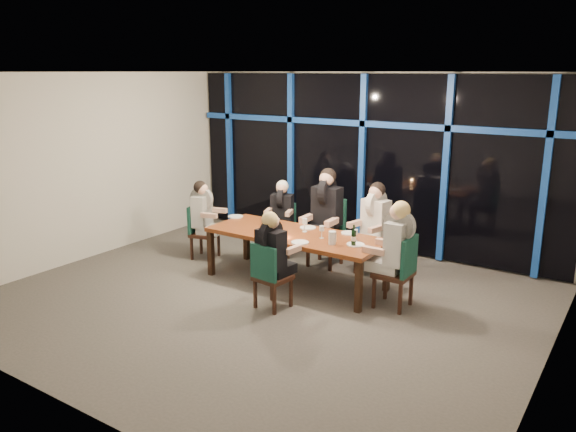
{
  "coord_description": "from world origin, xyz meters",
  "views": [
    {
      "loc": [
        4.18,
        -5.72,
        3.01
      ],
      "look_at": [
        0.0,
        0.6,
        1.05
      ],
      "focal_mm": 35.0,
      "sensor_mm": 36.0,
      "label": 1
    }
  ],
  "objects": [
    {
      "name": "room",
      "position": [
        0.0,
        0.0,
        2.02
      ],
      "size": [
        7.04,
        7.0,
        3.02
      ],
      "color": "#54504A",
      "rests_on": "ground"
    },
    {
      "name": "chair_end_left",
      "position": [
        -1.93,
        0.89,
        0.49
      ],
      "size": [
        0.5,
        0.5,
        0.88
      ],
      "rotation": [
        0.0,
        0.0,
        1.82
      ],
      "color": "black",
      "rests_on": "ground"
    },
    {
      "name": "diner_far_mid",
      "position": [
        -0.02,
        1.69,
        1.01
      ],
      "size": [
        0.54,
        0.67,
        1.04
      ],
      "rotation": [
        0.0,
        0.0,
        0.04
      ],
      "color": "black",
      "rests_on": "ground"
    },
    {
      "name": "diner_end_left",
      "position": [
        -1.85,
        0.91,
        0.85
      ],
      "size": [
        0.6,
        0.5,
        0.86
      ],
      "rotation": [
        0.0,
        0.0,
        1.82
      ],
      "color": "black",
      "rests_on": "ground"
    },
    {
      "name": "wine_glass_c",
      "position": [
        0.43,
        0.8,
        0.88
      ],
      "size": [
        0.07,
        0.07,
        0.18
      ],
      "color": "silver",
      "rests_on": "dining_table"
    },
    {
      "name": "wine_bottle",
      "position": [
        0.97,
        0.71,
        0.86
      ],
      "size": [
        0.07,
        0.07,
        0.29
      ],
      "rotation": [
        0.0,
        0.0,
        0.21
      ],
      "color": "black",
      "rests_on": "dining_table"
    },
    {
      "name": "plate_end_left",
      "position": [
        -1.28,
        1.05,
        0.76
      ],
      "size": [
        0.24,
        0.24,
        0.01
      ],
      "primitive_type": "cylinder",
      "color": "white",
      "rests_on": "dining_table"
    },
    {
      "name": "plate_far_mid",
      "position": [
        0.0,
        1.13,
        0.76
      ],
      "size": [
        0.24,
        0.24,
        0.01
      ],
      "primitive_type": "cylinder",
      "color": "white",
      "rests_on": "dining_table"
    },
    {
      "name": "chair_far_left",
      "position": [
        -0.91,
        1.82,
        0.48
      ],
      "size": [
        0.51,
        0.51,
        0.87
      ],
      "rotation": [
        0.0,
        0.0,
        0.33
      ],
      "color": "black",
      "rests_on": "ground"
    },
    {
      "name": "dining_table",
      "position": [
        0.0,
        0.8,
        0.68
      ],
      "size": [
        2.6,
        1.0,
        0.75
      ],
      "color": "brown",
      "rests_on": "ground"
    },
    {
      "name": "chair_far_right",
      "position": [
        0.8,
        1.84,
        0.54
      ],
      "size": [
        0.54,
        0.54,
        0.97
      ],
      "rotation": [
        0.0,
        0.0,
        -0.23
      ],
      "color": "black",
      "rests_on": "ground"
    },
    {
      "name": "wine_glass_d",
      "position": [
        -0.63,
        0.96,
        0.87
      ],
      "size": [
        0.06,
        0.06,
        0.16
      ],
      "color": "white",
      "rests_on": "dining_table"
    },
    {
      "name": "diner_far_right",
      "position": [
        0.78,
        1.76,
        0.92
      ],
      "size": [
        0.54,
        0.65,
        0.94
      ],
      "rotation": [
        0.0,
        0.0,
        -0.23
      ],
      "color": "silver",
      "rests_on": "ground"
    },
    {
      "name": "tea_light",
      "position": [
        -0.02,
        0.53,
        0.77
      ],
      "size": [
        0.06,
        0.06,
        0.03
      ],
      "primitive_type": "cylinder",
      "color": "#FFA24C",
      "rests_on": "dining_table"
    },
    {
      "name": "diner_end_right",
      "position": [
        1.54,
        0.77,
        0.93
      ],
      "size": [
        0.61,
        0.48,
        0.95
      ],
      "rotation": [
        0.0,
        0.0,
        4.71
      ],
      "color": "black",
      "rests_on": "ground"
    },
    {
      "name": "plate_near_mid",
      "position": [
        0.3,
        0.44,
        0.76
      ],
      "size": [
        0.24,
        0.24,
        0.01
      ],
      "primitive_type": "cylinder",
      "color": "white",
      "rests_on": "dining_table"
    },
    {
      "name": "water_pitcher",
      "position": [
        0.7,
        0.62,
        0.84
      ],
      "size": [
        0.11,
        0.1,
        0.18
      ],
      "rotation": [
        0.0,
        0.0,
        -0.23
      ],
      "color": "silver",
      "rests_on": "dining_table"
    },
    {
      "name": "wine_glass_a",
      "position": [
        -0.21,
        0.6,
        0.87
      ],
      "size": [
        0.06,
        0.06,
        0.17
      ],
      "color": "white",
      "rests_on": "dining_table"
    },
    {
      "name": "chair_near_mid",
      "position": [
        0.23,
        -0.2,
        0.5
      ],
      "size": [
        0.45,
        0.45,
        0.89
      ],
      "rotation": [
        0.0,
        0.0,
        3.04
      ],
      "color": "black",
      "rests_on": "ground"
    },
    {
      "name": "chair_end_right",
      "position": [
        1.62,
        0.77,
        0.55
      ],
      "size": [
        0.46,
        0.46,
        0.98
      ],
      "rotation": [
        0.0,
        0.0,
        4.71
      ],
      "color": "black",
      "rests_on": "ground"
    },
    {
      "name": "diner_far_left",
      "position": [
        -0.89,
        1.75,
        0.83
      ],
      "size": [
        0.52,
        0.59,
        0.84
      ],
      "rotation": [
        0.0,
        0.0,
        0.33
      ],
      "color": "black",
      "rests_on": "ground"
    },
    {
      "name": "chair_far_mid",
      "position": [
        -0.02,
        1.78,
        0.59
      ],
      "size": [
        0.51,
        0.51,
        1.06
      ],
      "rotation": [
        0.0,
        0.0,
        0.04
      ],
      "color": "black",
      "rests_on": "ground"
    },
    {
      "name": "plate_far_left",
      "position": [
        -0.71,
        1.22,
        0.76
      ],
      "size": [
        0.24,
        0.24,
        0.01
      ],
      "primitive_type": "cylinder",
      "color": "white",
      "rests_on": "dining_table"
    },
    {
      "name": "plate_end_right",
      "position": [
        0.98,
        0.77,
        0.76
      ],
      "size": [
        0.24,
        0.24,
        0.01
      ],
      "primitive_type": "cylinder",
      "color": "white",
      "rests_on": "dining_table"
    },
    {
      "name": "wine_glass_b",
      "position": [
        0.06,
        0.94,
        0.89
      ],
      "size": [
        0.08,
        0.08,
        0.2
      ],
      "color": "silver",
      "rests_on": "dining_table"
    },
    {
      "name": "diner_near_mid",
      "position": [
        0.24,
        -0.12,
        0.85
      ],
      "size": [
        0.47,
        0.58,
        0.87
      ],
      "rotation": [
        0.0,
        0.0,
        3.04
      ],
      "color": "black",
      "rests_on": "ground"
    },
    {
      "name": "wine_glass_e",
      "position": [
        0.88,
        0.95,
        0.87
      ],
      "size": [
        0.06,
        0.06,
        0.16
      ],
      "color": "white",
      "rests_on": "dining_table"
    },
    {
      "name": "window_wall",
      "position": [
        0.01,
        2.93,
        1.55
      ],
      "size": [
        6.86,
        0.43,
        2.94
      ],
      "color": "black",
      "rests_on": "ground"
    },
    {
      "name": "plate_far_right",
      "position": [
        0.65,
        1.21,
        0.76
      ],
      "size": [
        0.24,
        0.24,
        0.01
      ],
      "primitive_type": "cylinder",
      "color": "white",
      "rests_on": "dining_table"
    }
  ]
}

